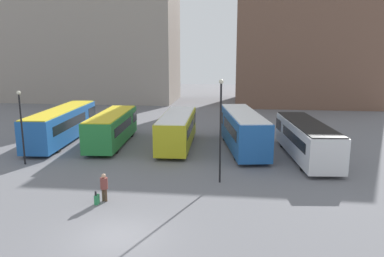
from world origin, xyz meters
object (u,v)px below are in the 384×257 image
Objects in this scene: traveler at (104,185)px; suitcase at (97,199)px; bus_3 at (243,129)px; bus_2 at (177,129)px; lamp_post_1 at (21,121)px; bus_4 at (306,138)px; bus_0 at (63,124)px; bus_1 at (112,127)px; lamp_post_0 at (221,124)px.

traveler reaches higher than suitcase.
bus_3 reaches higher than suitcase.
bus_2 is 1.77× the size of lamp_post_1.
bus_3 is 5.23m from bus_4.
suitcase is at bearing 124.40° from bus_4.
traveler is (8.64, -13.21, -0.70)m from bus_0.
bus_1 reaches higher than suitcase.
bus_2 is 12.40× the size of suitcase.
bus_1 is 13.58m from suitcase.
lamp_post_0 is at bearing 129.95° from bus_4.
bus_1 is 1.03× the size of bus_2.
traveler is at bearing 168.70° from bus_2.
bus_2 is 9.86m from lamp_post_0.
bus_0 is at bearing 147.53° from lamp_post_0.
lamp_post_1 reaches higher than bus_0.
bus_0 is 1.90× the size of lamp_post_0.
traveler is at bearing -148.15° from lamp_post_0.
bus_4 is at bearing 11.69° from lamp_post_1.
bus_2 is 5.59m from bus_3.
lamp_post_1 reaches higher than bus_4.
bus_0 is 1.25× the size of bus_1.
bus_0 is 17.63m from lamp_post_0.
bus_1 reaches higher than traveler.
bus_3 is 1.00× the size of bus_4.
bus_4 is at bearing -104.19° from bus_2.
bus_2 is 12.70m from traveler.
bus_2 is at bearing -97.89° from bus_0.
bus_3 is at bearing -28.56° from suitcase.
bus_3 is (11.40, -0.36, 0.18)m from bus_1.
traveler is (-2.05, -12.52, -0.60)m from bus_2.
suitcase is at bearing -152.69° from bus_0.
bus_2 is 12.25m from lamp_post_1.
bus_0 is 7.73× the size of traveler.
bus_2 is 0.89× the size of bus_4.
traveler is 0.29× the size of lamp_post_1.
lamp_post_1 is (-8.19, 6.00, 2.24)m from traveler.
suitcase is (-2.33, -12.95, -1.27)m from bus_2.
bus_1 is 11.41m from bus_3.
lamp_post_0 reaches higher than bus_3.
lamp_post_1 is (-7.91, 6.43, 2.91)m from suitcase.
bus_2 reaches higher than suitcase.
bus_4 is (16.22, -2.36, -0.02)m from bus_1.
bus_3 is at bearing -94.51° from bus_2.
bus_1 is at bearing 78.56° from bus_3.
bus_1 is 12.80× the size of suitcase.
bus_3 is 15.04m from suitcase.
lamp_post_1 is at bearing 54.22° from suitcase.
bus_4 reaches higher than traveler.
bus_0 is 15.80m from traveler.
suitcase is (-12.73, -10.71, -1.24)m from bus_4.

